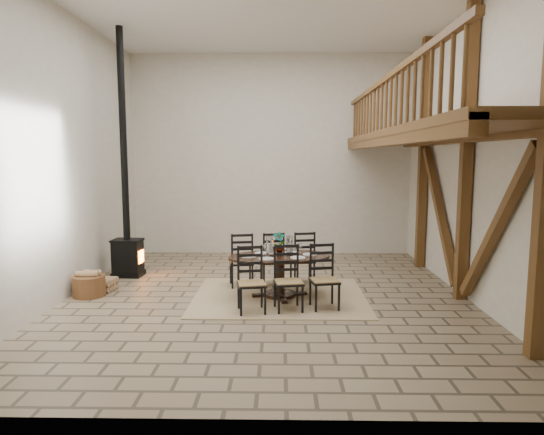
{
  "coord_description": "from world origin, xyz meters",
  "views": [
    {
      "loc": [
        0.24,
        -8.29,
        2.47
      ],
      "look_at": [
        0.09,
        0.4,
        1.37
      ],
      "focal_mm": 32.0,
      "sensor_mm": 36.0,
      "label": 1
    }
  ],
  "objects_px": {
    "log_stack": "(105,285)",
    "wood_stove": "(126,221)",
    "log_basket": "(89,285)",
    "dining_table": "(280,275)"
  },
  "relations": [
    {
      "from": "wood_stove",
      "to": "log_basket",
      "type": "height_order",
      "value": "wood_stove"
    },
    {
      "from": "dining_table",
      "to": "wood_stove",
      "type": "xyz_separation_m",
      "value": [
        -3.15,
        1.46,
        0.75
      ]
    },
    {
      "from": "dining_table",
      "to": "log_stack",
      "type": "relative_size",
      "value": 4.58
    },
    {
      "from": "wood_stove",
      "to": "log_basket",
      "type": "relative_size",
      "value": 8.84
    },
    {
      "from": "log_stack",
      "to": "wood_stove",
      "type": "bearing_deg",
      "value": 85.81
    },
    {
      "from": "dining_table",
      "to": "wood_stove",
      "type": "distance_m",
      "value": 3.55
    },
    {
      "from": "dining_table",
      "to": "wood_stove",
      "type": "height_order",
      "value": "wood_stove"
    },
    {
      "from": "wood_stove",
      "to": "log_basket",
      "type": "distance_m",
      "value": 1.76
    },
    {
      "from": "dining_table",
      "to": "log_basket",
      "type": "height_order",
      "value": "dining_table"
    },
    {
      "from": "wood_stove",
      "to": "log_basket",
      "type": "bearing_deg",
      "value": -95.99
    }
  ]
}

